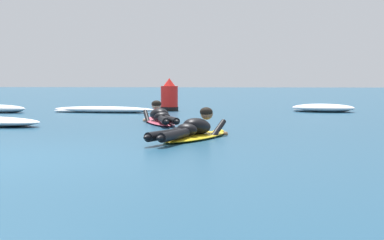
# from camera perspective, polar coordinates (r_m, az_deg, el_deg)

# --- Properties ---
(ground_plane) EXTENTS (120.00, 120.00, 0.00)m
(ground_plane) POSITION_cam_1_polar(r_m,az_deg,el_deg) (17.17, -5.17, 0.60)
(ground_plane) COLOR navy
(surfer_near) EXTENTS (1.23, 2.59, 0.54)m
(surfer_near) POSITION_cam_1_polar(r_m,az_deg,el_deg) (9.73, 0.07, -1.01)
(surfer_near) COLOR yellow
(surfer_near) RESTS_ON ground
(surfer_far) EXTENTS (1.23, 2.67, 0.53)m
(surfer_far) POSITION_cam_1_polar(r_m,az_deg,el_deg) (13.12, -2.98, 0.23)
(surfer_far) COLOR #E54C66
(surfer_far) RESTS_ON ground
(whitewater_mid_left) EXTENTS (3.11, 1.03, 0.18)m
(whitewater_mid_left) POSITION_cam_1_polar(r_m,az_deg,el_deg) (17.79, -8.28, 0.96)
(whitewater_mid_left) COLOR white
(whitewater_mid_left) RESTS_ON ground
(whitewater_mid_right) EXTENTS (2.10, 1.66, 0.24)m
(whitewater_mid_right) POSITION_cam_1_polar(r_m,az_deg,el_deg) (18.50, 12.21, 1.10)
(whitewater_mid_right) COLOR white
(whitewater_mid_right) RESTS_ON ground
(channel_marker_buoy) EXTENTS (0.55, 0.55, 1.00)m
(channel_marker_buoy) POSITION_cam_1_polar(r_m,az_deg,el_deg) (18.70, -2.14, 2.09)
(channel_marker_buoy) COLOR red
(channel_marker_buoy) RESTS_ON ground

